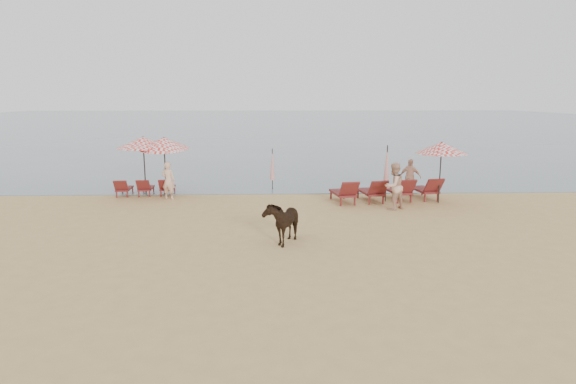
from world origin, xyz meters
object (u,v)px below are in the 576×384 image
Objects in this scene: umbrella_open_left_b at (164,143)px; umbrella_open_left_a at (143,142)px; cow at (283,221)px; beachgoer_left at (168,181)px; umbrella_open_right at (442,148)px; umbrella_closed_right at (387,167)px; lounger_cluster_left at (145,187)px; lounger_cluster_right at (386,190)px; umbrella_closed_left at (272,165)px; beachgoer_right_b at (410,177)px; beachgoer_right_a at (394,186)px.

umbrella_open_left_a is at bearing 153.40° from umbrella_open_left_b.
cow is 8.18m from beachgoer_left.
umbrella_open_right reaches higher than umbrella_closed_right.
beachgoer_left is at bearing 149.72° from cow.
lounger_cluster_left is at bearing 152.78° from cow.
lounger_cluster_right is 2.38× the size of umbrella_closed_left.
umbrella_open_right reaches higher than beachgoer_right_b.
lounger_cluster_right is 5.71m from umbrella_closed_left.
umbrella_closed_left is (-4.90, 2.84, 0.74)m from lounger_cluster_right.
umbrella_closed_right is at bearing 108.01° from lounger_cluster_right.
beachgoer_right_a is at bearing -91.46° from umbrella_closed_right.
lounger_cluster_right is at bearing 74.57° from cow.
umbrella_closed_left is at bearing 11.58° from beachgoer_right_b.
lounger_cluster_right is 2.53× the size of beachgoer_right_a.
umbrella_closed_right is 1.29× the size of beachgoer_right_a.
umbrella_closed_left is at bearing 115.19° from cow.
lounger_cluster_left is 1.57× the size of beachgoer_left.
beachgoer_right_a is (-0.04, -1.47, -0.56)m from umbrella_closed_right.
umbrella_closed_right is at bearing 74.83° from cow.
beachgoer_right_a is at bearing 66.75° from cow.
umbrella_open_left_a is at bearing 170.89° from umbrella_closed_right.
umbrella_open_left_b is (-9.72, 1.47, 1.91)m from lounger_cluster_right.
lounger_cluster_right is at bearing 148.64° from umbrella_open_right.
umbrella_closed_right is (-2.20, 0.33, -0.85)m from umbrella_open_right.
lounger_cluster_right is 1.98m from beachgoer_right_b.
umbrella_closed_right reaches higher than beachgoer_right_b.
umbrella_closed_left is 5.63m from umbrella_closed_right.
umbrella_open_left_a is (-0.02, 0.15, 2.04)m from lounger_cluster_left.
lounger_cluster_right reaches higher than lounger_cluster_left.
umbrella_open_left_b is 1.73m from beachgoer_left.
beachgoer_right_b is (-0.78, 1.65, -1.51)m from umbrella_open_right.
cow is 0.85× the size of beachgoer_right_a.
umbrella_closed_left is at bearing 7.91° from lounger_cluster_left.
cow is (5.15, -7.23, -1.73)m from umbrella_open_left_b.
beachgoer_right_a is 1.13× the size of beachgoer_right_b.
umbrella_open_left_b is at bearing 171.57° from umbrella_closed_right.
beachgoer_right_b is at bearing -150.86° from beachgoer_right_a.
beachgoer_right_b is at bearing 91.66° from umbrella_open_right.
umbrella_open_left_a reaches higher than umbrella_closed_left.
lounger_cluster_left is at bearing 161.62° from lounger_cluster_right.
beachgoer_right_b reaches higher than cow.
umbrella_open_left_b reaches higher than beachgoer_right_b.
umbrella_closed_right is (10.67, -1.56, 1.11)m from lounger_cluster_left.
lounger_cluster_left is 5.99m from umbrella_closed_left.
beachgoer_right_a is (-0.05, -1.44, 0.44)m from lounger_cluster_right.
umbrella_open_right is 11.78m from beachgoer_left.
umbrella_open_left_a is 1.62× the size of beachgoer_left.
umbrella_closed_right reaches higher than cow.
umbrella_open_right reaches higher than beachgoer_left.
umbrella_closed_left is at bearing 150.12° from umbrella_closed_right.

